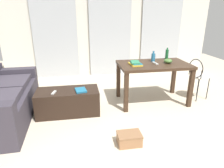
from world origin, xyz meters
The scene contains 15 objects.
ground_plane centered at (0.00, 1.41, 0.00)m, with size 8.70×8.70×0.00m, color beige.
wall_back centered at (0.00, 3.63, 1.32)m, with size 5.54×0.10×2.63m, color silver.
curtains centered at (0.00, 3.54, 1.14)m, with size 3.94×0.03×2.28m.
couch centered at (-2.12, 1.33, 0.31)m, with size 0.87×1.85×0.74m.
coffee_table centered at (-1.08, 1.39, 0.21)m, with size 1.04×0.49×0.42m.
craft_table centered at (0.51, 1.61, 0.65)m, with size 1.30×0.78×0.76m.
wire_chair centered at (1.41, 1.59, 0.52)m, with size 0.37×0.39×0.82m.
bottle_near centered at (0.54, 1.75, 0.85)m, with size 0.07×0.07×0.20m.
bottle_far centered at (0.87, 1.88, 0.86)m, with size 0.06×0.06×0.23m.
bowl centered at (0.77, 1.58, 0.80)m, with size 0.15×0.15×0.08m, color #477033.
book_stack centered at (0.14, 1.56, 0.79)m, with size 0.21×0.29×0.06m.
tv_remote_on_table centered at (0.52, 1.59, 0.77)m, with size 0.04×0.18×0.02m, color #B7B7B2.
tv_remote_primary centered at (-1.29, 1.30, 0.43)m, with size 0.04×0.14×0.02m, color #B7B7B2.
magazine centered at (-0.86, 1.33, 0.43)m, with size 0.17×0.23×0.03m, color #1E668C.
shoebox centered at (-0.26, 0.36, 0.08)m, with size 0.31×0.23×0.16m.
Camera 1 is at (-0.86, -1.79, 1.66)m, focal length 31.90 mm.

